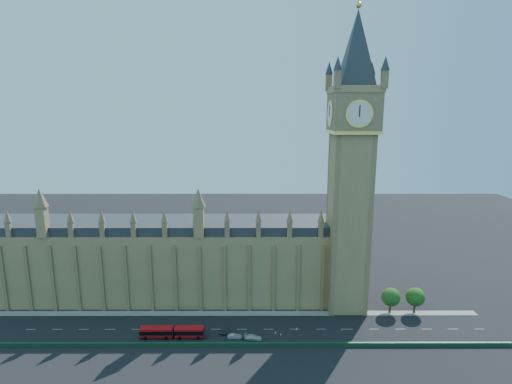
{
  "coord_description": "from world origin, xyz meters",
  "views": [
    {
      "loc": [
        8.03,
        -109.86,
        64.97
      ],
      "look_at": [
        8.23,
        10.0,
        40.38
      ],
      "focal_mm": 28.0,
      "sensor_mm": 36.0,
      "label": 1
    }
  ],
  "objects_px": {
    "car_grey": "(227,332)",
    "car_silver": "(235,336)",
    "car_white": "(253,338)",
    "red_bus": "(172,332)"
  },
  "relations": [
    {
      "from": "car_silver",
      "to": "red_bus",
      "type": "bearing_deg",
      "value": 83.06
    },
    {
      "from": "car_grey",
      "to": "car_silver",
      "type": "bearing_deg",
      "value": -123.43
    },
    {
      "from": "car_silver",
      "to": "car_white",
      "type": "height_order",
      "value": "car_white"
    },
    {
      "from": "car_grey",
      "to": "car_silver",
      "type": "height_order",
      "value": "car_grey"
    },
    {
      "from": "red_bus",
      "to": "car_grey",
      "type": "height_order",
      "value": "red_bus"
    },
    {
      "from": "car_silver",
      "to": "car_white",
      "type": "relative_size",
      "value": 0.81
    },
    {
      "from": "car_silver",
      "to": "car_grey",
      "type": "bearing_deg",
      "value": 44.54
    },
    {
      "from": "red_bus",
      "to": "car_white",
      "type": "relative_size",
      "value": 3.67
    },
    {
      "from": "red_bus",
      "to": "car_white",
      "type": "height_order",
      "value": "red_bus"
    },
    {
      "from": "red_bus",
      "to": "car_grey",
      "type": "bearing_deg",
      "value": 4.93
    }
  ]
}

